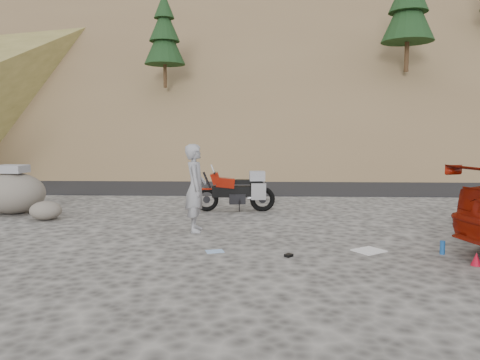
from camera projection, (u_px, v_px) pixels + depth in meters
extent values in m
plane|color=#403D3B|center=(228.00, 234.00, 9.39)|extent=(140.00, 140.00, 0.00)
cube|color=black|center=(243.00, 184.00, 18.33)|extent=(120.00, 7.00, 0.05)
cube|color=brown|center=(276.00, 58.00, 38.29)|extent=(110.00, 51.90, 46.72)
cube|color=brown|center=(276.00, 55.00, 38.26)|extent=(110.00, 43.28, 36.46)
cube|color=brown|center=(270.00, 34.00, 57.54)|extent=(120.00, 40.00, 30.00)
cylinder|color=#382114|center=(165.00, 73.00, 22.95)|extent=(0.17, 0.17, 1.40)
cone|color=#163117|center=(165.00, 41.00, 22.79)|extent=(2.00, 2.00, 2.25)
cone|color=#163117|center=(164.00, 23.00, 22.70)|extent=(1.50, 1.50, 1.76)
cone|color=#163117|center=(164.00, 5.00, 22.61)|extent=(1.00, 1.00, 1.26)
cylinder|color=#382114|center=(407.00, 53.00, 23.36)|extent=(0.22, 0.22, 1.82)
cone|color=#163117|center=(408.00, 12.00, 23.15)|extent=(2.60, 2.60, 2.92)
torus|color=black|center=(207.00, 200.00, 12.04)|extent=(0.62, 0.16, 0.61)
cylinder|color=black|center=(207.00, 200.00, 12.04)|extent=(0.19, 0.07, 0.19)
torus|color=black|center=(262.00, 199.00, 12.10)|extent=(0.66, 0.18, 0.65)
cylinder|color=black|center=(262.00, 199.00, 12.10)|extent=(0.21, 0.09, 0.20)
cylinder|color=black|center=(209.00, 186.00, 12.01)|extent=(0.35, 0.08, 0.76)
cylinder|color=black|center=(214.00, 173.00, 11.97)|extent=(0.09, 0.58, 0.04)
cube|color=black|center=(234.00, 192.00, 12.04)|extent=(1.13, 0.31, 0.28)
cube|color=black|center=(237.00, 199.00, 12.07)|extent=(0.44, 0.31, 0.26)
cube|color=maroon|center=(225.00, 183.00, 12.01)|extent=(0.51, 0.32, 0.29)
cube|color=maroon|center=(216.00, 178.00, 11.99)|extent=(0.31, 0.34, 0.33)
cube|color=silver|center=(213.00, 169.00, 11.96)|extent=(0.13, 0.29, 0.24)
cube|color=black|center=(243.00, 182.00, 12.03)|extent=(0.53, 0.24, 0.11)
cube|color=black|center=(256.00, 183.00, 12.05)|extent=(0.34, 0.19, 0.09)
cube|color=#A7A6AA|center=(259.00, 192.00, 11.83)|extent=(0.38, 0.14, 0.42)
cube|color=#A7A6AA|center=(257.00, 189.00, 12.31)|extent=(0.38, 0.14, 0.42)
cube|color=#95959A|center=(257.00, 176.00, 12.03)|extent=(0.42, 0.35, 0.24)
cube|color=maroon|center=(207.00, 189.00, 12.01)|extent=(0.29, 0.13, 0.04)
cylinder|color=black|center=(239.00, 206.00, 11.92)|extent=(0.04, 0.20, 0.34)
cylinder|color=#A7A6AA|center=(256.00, 197.00, 11.95)|extent=(0.43, 0.12, 0.12)
imported|color=#95959A|center=(196.00, 231.00, 9.70)|extent=(0.49, 0.69, 1.80)
ellipsoid|color=#605952|center=(13.00, 193.00, 11.71)|extent=(1.91, 1.76, 1.03)
cube|color=#95959A|center=(12.00, 169.00, 11.65)|extent=(0.69, 0.56, 0.18)
ellipsoid|color=#605952|center=(46.00, 210.00, 10.90)|extent=(0.76, 0.69, 0.44)
cube|color=white|center=(369.00, 251.00, 8.07)|extent=(0.63, 0.62, 0.02)
cylinder|color=#174A8F|center=(442.00, 248.00, 7.85)|extent=(0.10, 0.10, 0.23)
cone|color=#AE0B20|center=(476.00, 259.00, 7.19)|extent=(0.20, 0.20, 0.20)
cube|color=black|center=(289.00, 255.00, 7.71)|extent=(0.16, 0.16, 0.04)
cube|color=#90B3DF|center=(215.00, 251.00, 8.03)|extent=(0.35, 0.30, 0.01)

